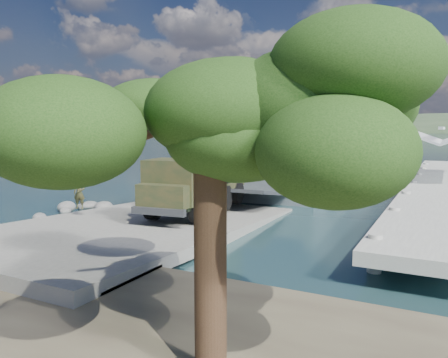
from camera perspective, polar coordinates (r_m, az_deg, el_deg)
ground at (r=23.09m, az=-9.56°, el=-6.32°), size 1400.00×1400.00×0.00m
boat_ramp at (r=22.27m, az=-11.13°, el=-6.18°), size 10.00×18.00×0.50m
shoreline_rocks at (r=27.54m, az=-19.34°, el=-4.50°), size 3.20×5.60×0.90m
pier at (r=36.91m, az=26.30°, el=0.45°), size 6.40×44.00×6.10m
landing_craft at (r=43.75m, az=10.05°, el=0.89°), size 10.47×34.57×10.15m
military_truck at (r=24.64m, az=-3.08°, el=0.69°), size 3.88×9.32×4.20m
soldier at (r=24.43m, az=-18.34°, el=-2.67°), size 0.72×0.62×1.66m
overhang_tree at (r=8.54m, az=-3.42°, el=9.90°), size 7.74×7.13×7.03m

